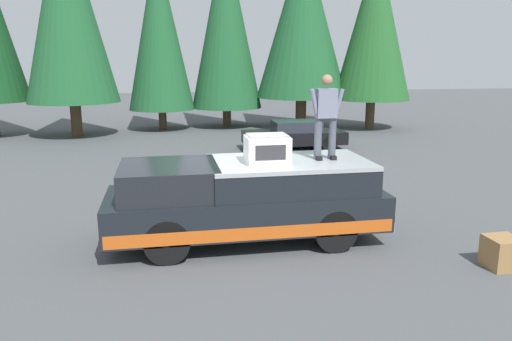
# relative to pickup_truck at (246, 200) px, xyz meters

# --- Properties ---
(ground_plane) EXTENTS (90.00, 90.00, 0.00)m
(ground_plane) POSITION_rel_pickup_truck_xyz_m (-0.02, 0.16, -0.87)
(ground_plane) COLOR #4C4F51
(pickup_truck) EXTENTS (2.01, 5.54, 1.65)m
(pickup_truck) POSITION_rel_pickup_truck_xyz_m (0.00, 0.00, 0.00)
(pickup_truck) COLOR black
(pickup_truck) RESTS_ON ground
(compressor_unit) EXTENTS (0.65, 0.84, 0.56)m
(compressor_unit) POSITION_rel_pickup_truck_xyz_m (-0.15, -0.40, 1.05)
(compressor_unit) COLOR silver
(compressor_unit) RESTS_ON pickup_truck
(person_on_truck_bed) EXTENTS (0.29, 0.72, 1.69)m
(person_on_truck_bed) POSITION_rel_pickup_truck_xyz_m (-0.01, -1.62, 1.68)
(person_on_truck_bed) COLOR #4C515B
(person_on_truck_bed) RESTS_ON pickup_truck
(parked_car_black) EXTENTS (1.64, 4.10, 1.16)m
(parked_car_black) POSITION_rel_pickup_truck_xyz_m (9.90, -3.63, -0.29)
(parked_car_black) COLOR black
(parked_car_black) RESTS_ON ground
(wooden_crate) EXTENTS (0.56, 0.56, 0.56)m
(wooden_crate) POSITION_rel_pickup_truck_xyz_m (-2.14, -4.26, -0.59)
(wooden_crate) COLOR olive
(wooden_crate) RESTS_ON ground
(conifer_far_left) EXTENTS (3.91, 3.91, 9.17)m
(conifer_far_left) POSITION_rel_pickup_truck_xyz_m (14.96, -9.07, 4.46)
(conifer_far_left) COLOR #4C3826
(conifer_far_left) RESTS_ON ground
(conifer_left) EXTENTS (4.75, 4.75, 9.67)m
(conifer_left) POSITION_rel_pickup_truck_xyz_m (16.20, -5.66, 4.75)
(conifer_left) COLOR #4C3826
(conifer_left) RESTS_ON ground
(conifer_center_left) EXTENTS (3.72, 3.72, 10.01)m
(conifer_center_left) POSITION_rel_pickup_truck_xyz_m (17.12, -1.78, 4.64)
(conifer_center_left) COLOR #4C3826
(conifer_center_left) RESTS_ON ground
(conifer_center_right) EXTENTS (3.32, 3.32, 9.12)m
(conifer_center_right) POSITION_rel_pickup_truck_xyz_m (16.60, 1.64, 4.21)
(conifer_center_right) COLOR #4C3826
(conifer_center_right) RESTS_ON ground
(conifer_right) EXTENTS (4.21, 4.21, 10.39)m
(conifer_right) POSITION_rel_pickup_truck_xyz_m (15.03, 5.66, 5.12)
(conifer_right) COLOR #4C3826
(conifer_right) RESTS_ON ground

